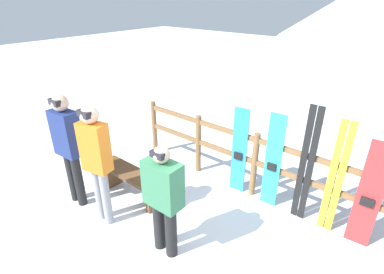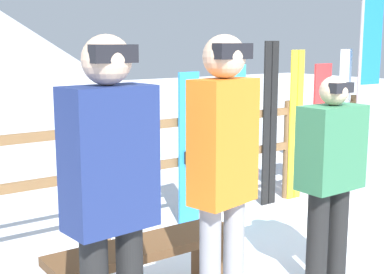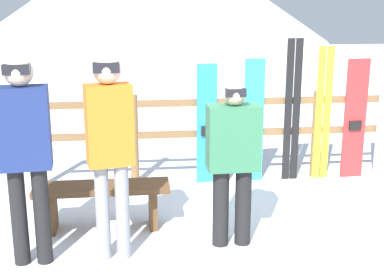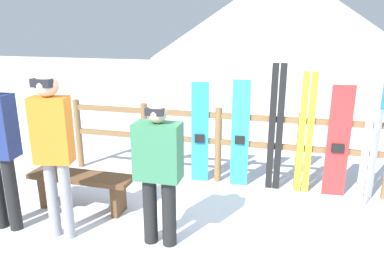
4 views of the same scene
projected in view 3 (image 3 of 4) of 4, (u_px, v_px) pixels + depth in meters
name	position (u px, v px, depth m)	size (l,w,h in m)	color
ground_plane	(254.00, 233.00, 5.30)	(40.00, 40.00, 0.00)	white
fence	(227.00, 129.00, 6.67)	(4.71, 0.10, 1.12)	brown
bench	(102.00, 196.00, 5.32)	(1.34, 0.36, 0.47)	brown
person_navy	(25.00, 147.00, 4.45)	(0.45, 0.27, 1.81)	black
person_plaid_green	(233.00, 155.00, 4.85)	(0.47, 0.27, 1.54)	black
person_orange	(110.00, 141.00, 4.53)	(0.42, 0.29, 1.81)	gray
snowboard_blue	(207.00, 125.00, 6.56)	(0.25, 0.08, 1.49)	#288CE0
snowboard_cyan	(254.00, 121.00, 6.62)	(0.25, 0.07, 1.55)	#2DBFCC
ski_pair_black	(292.00, 111.00, 6.64)	(0.20, 0.02, 1.79)	black
ski_pair_yellow	(323.00, 114.00, 6.70)	(0.19, 0.02, 1.69)	yellow
snowboard_red	(355.00, 119.00, 6.76)	(0.29, 0.07, 1.53)	red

